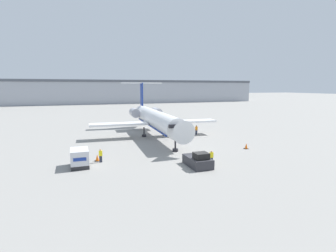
{
  "coord_description": "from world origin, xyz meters",
  "views": [
    {
      "loc": [
        -12.81,
        -25.96,
        9.01
      ],
      "look_at": [
        0.0,
        10.02,
        3.26
      ],
      "focal_mm": 28.0,
      "sensor_mm": 36.0,
      "label": 1
    }
  ],
  "objects": [
    {
      "name": "ground_plane",
      "position": [
        0.0,
        0.0,
        0.0
      ],
      "size": [
        600.0,
        600.0,
        0.0
      ],
      "primitive_type": "plane",
      "color": "gray"
    },
    {
      "name": "terminal_building",
      "position": [
        0.0,
        120.0,
        6.31
      ],
      "size": [
        180.0,
        16.8,
        12.57
      ],
      "color": "#9EA3AD",
      "rests_on": "ground"
    },
    {
      "name": "airplane_main",
      "position": [
        0.76,
        18.92,
        3.31
      ],
      "size": [
        23.19,
        28.76,
        9.93
      ],
      "color": "white",
      "rests_on": "ground"
    },
    {
      "name": "pushback_tug",
      "position": [
        0.09,
        0.13,
        0.66
      ],
      "size": [
        2.19,
        3.95,
        1.79
      ],
      "color": "#2D2D33",
      "rests_on": "ground"
    },
    {
      "name": "luggage_cart",
      "position": [
        -12.6,
        4.48,
        1.02
      ],
      "size": [
        1.93,
        2.99,
        2.04
      ],
      "color": "#232326",
      "rests_on": "ground"
    },
    {
      "name": "worker_near_tug",
      "position": [
        1.94,
        0.32,
        0.86
      ],
      "size": [
        0.4,
        0.24,
        1.66
      ],
      "color": "#232838",
      "rests_on": "ground"
    },
    {
      "name": "worker_by_wing",
      "position": [
        8.63,
        18.24,
        0.96
      ],
      "size": [
        0.4,
        0.25,
        1.82
      ],
      "color": "#232838",
      "rests_on": "ground"
    },
    {
      "name": "worker_on_apron",
      "position": [
        -10.2,
        5.53,
        0.86
      ],
      "size": [
        0.4,
        0.24,
        1.65
      ],
      "color": "#232838",
      "rests_on": "ground"
    },
    {
      "name": "traffic_cone_left",
      "position": [
        -10.55,
        6.2,
        0.39
      ],
      "size": [
        0.65,
        0.65,
        0.82
      ],
      "color": "black",
      "rests_on": "ground"
    },
    {
      "name": "traffic_cone_right",
      "position": [
        10.55,
        5.47,
        0.39
      ],
      "size": [
        0.59,
        0.59,
        0.82
      ],
      "color": "black",
      "rests_on": "ground"
    }
  ]
}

